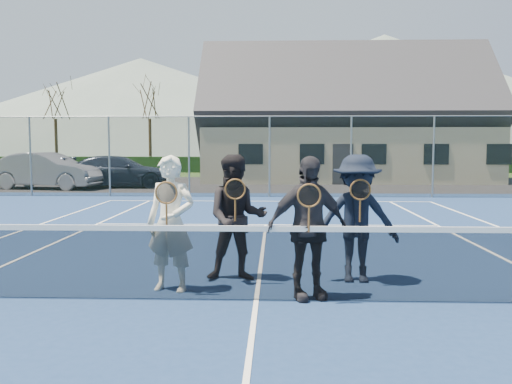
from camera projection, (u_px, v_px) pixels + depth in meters
ground at (271, 185)px, 26.63m from camera, size 220.00×220.00×0.00m
court_surface at (256, 302)px, 6.72m from camera, size 30.00×30.00×0.02m
tarmac_carpark at (190, 184)px, 26.77m from camera, size 40.00×12.00×0.01m
hedge_row at (273, 165)px, 38.52m from camera, size 40.00×1.20×1.10m
hill_west at (142, 107)px, 101.42m from camera, size 110.00×110.00×18.00m
hill_centre at (383, 95)px, 99.60m from camera, size 120.00×120.00×22.00m
car_b at (47, 171)px, 23.92m from camera, size 5.13×2.56×1.62m
car_c at (119, 172)px, 24.79m from camera, size 5.15×2.42×1.45m
court_markings at (256, 301)px, 6.71m from camera, size 11.03×23.83×0.01m
tennis_net at (256, 260)px, 6.67m from camera, size 11.68×0.08×1.10m
perimeter_fence at (269, 156)px, 20.02m from camera, size 30.07×0.07×3.02m
clubhouse at (344, 108)px, 30.11m from camera, size 15.60×8.20×7.70m
tree_a at (55, 92)px, 39.65m from camera, size 3.20×3.20×7.77m
tree_b at (149, 92)px, 39.39m from camera, size 3.20×3.20×7.77m
tree_c at (301, 91)px, 38.99m from camera, size 3.20×3.20×7.77m
tree_d at (441, 91)px, 38.62m from camera, size 3.20×3.20×7.77m
player_a at (171, 223)px, 7.14m from camera, size 0.73×0.56×1.80m
player_b at (237, 218)px, 7.70m from camera, size 0.92×0.74×1.80m
player_c at (307, 228)px, 6.77m from camera, size 1.14×0.75×1.80m
player_d at (357, 218)px, 7.62m from camera, size 1.20×0.73×1.80m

